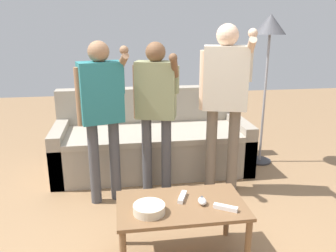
# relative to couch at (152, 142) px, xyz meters

# --- Properties ---
(couch) EXTENTS (2.18, 0.90, 0.90)m
(couch) POSITION_rel_couch_xyz_m (0.00, 0.00, 0.00)
(couch) COLOR #9E9384
(couch) RESTS_ON ground
(coffee_table) EXTENTS (0.89, 0.52, 0.44)m
(coffee_table) POSITION_rel_couch_xyz_m (0.03, -1.67, 0.07)
(coffee_table) COLOR brown
(coffee_table) RESTS_ON ground
(snack_bowl) EXTENTS (0.21, 0.21, 0.06)m
(snack_bowl) POSITION_rel_couch_xyz_m (-0.20, -1.76, 0.16)
(snack_bowl) COLOR beige
(snack_bowl) RESTS_ON coffee_table
(game_remote_nunchuk) EXTENTS (0.06, 0.09, 0.05)m
(game_remote_nunchuk) POSITION_rel_couch_xyz_m (0.17, -1.70, 0.16)
(game_remote_nunchuk) COLOR white
(game_remote_nunchuk) RESTS_ON coffee_table
(floor_lamp) EXTENTS (0.35, 0.35, 1.74)m
(floor_lamp) POSITION_rel_couch_xyz_m (1.33, -0.03, 1.21)
(floor_lamp) COLOR #2D2D33
(floor_lamp) RESTS_ON ground
(player_left) EXTENTS (0.48, 0.29, 1.50)m
(player_left) POSITION_rel_couch_xyz_m (-0.52, -0.73, 0.64)
(player_left) COLOR #47474C
(player_left) RESTS_ON ground
(player_center) EXTENTS (0.42, 0.42, 1.48)m
(player_center) POSITION_rel_couch_xyz_m (-0.02, -0.62, 0.63)
(player_center) COLOR #47474C
(player_center) RESTS_ON ground
(player_right) EXTENTS (0.48, 0.42, 1.64)m
(player_right) POSITION_rel_couch_xyz_m (0.62, -0.71, 0.73)
(player_right) COLOR #756656
(player_right) RESTS_ON ground
(game_remote_wand_near) EXTENTS (0.16, 0.12, 0.03)m
(game_remote_wand_near) POSITION_rel_couch_xyz_m (0.31, -1.79, 0.15)
(game_remote_wand_near) COLOR white
(game_remote_wand_near) RESTS_ON coffee_table
(game_remote_wand_far) EXTENTS (0.09, 0.16, 0.03)m
(game_remote_wand_far) POSITION_rel_couch_xyz_m (0.05, -1.61, 0.15)
(game_remote_wand_far) COLOR white
(game_remote_wand_far) RESTS_ON coffee_table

